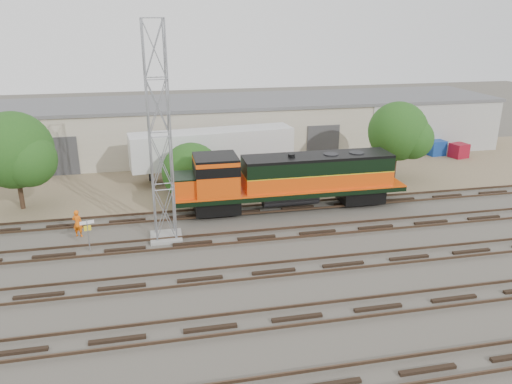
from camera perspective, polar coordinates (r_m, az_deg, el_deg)
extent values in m
plane|color=#47423A|center=(30.04, 0.66, -6.52)|extent=(140.00, 140.00, 0.00)
cube|color=#726047|center=(43.79, -3.60, 1.93)|extent=(80.00, 16.00, 0.02)
cube|color=black|center=(20.29, 8.55, -20.92)|extent=(80.00, 2.40, 0.14)
cube|color=#4C3828|center=(20.74, 7.82, -19.34)|extent=(80.00, 0.08, 0.14)
cube|color=black|center=(23.69, 4.72, -14.13)|extent=(80.00, 2.40, 0.14)
cube|color=#4C3828|center=(23.02, 5.27, -14.83)|extent=(80.00, 0.08, 0.14)
cube|color=#4C3828|center=(24.22, 4.21, -12.90)|extent=(80.00, 0.08, 0.14)
cube|color=black|center=(27.41, 2.04, -9.07)|extent=(80.00, 2.40, 0.14)
cube|color=#4C3828|center=(26.71, 2.43, -9.55)|extent=(80.00, 0.08, 0.14)
cube|color=#4C3828|center=(27.99, 1.67, -8.10)|extent=(80.00, 0.08, 0.14)
cube|color=black|center=(31.33, 0.06, -5.23)|extent=(80.00, 2.40, 0.14)
cube|color=#4C3828|center=(30.61, 0.35, -5.56)|extent=(80.00, 0.08, 0.14)
cube|color=#4C3828|center=(31.95, -0.22, -4.45)|extent=(80.00, 0.08, 0.14)
cube|color=black|center=(35.40, -1.45, -2.25)|extent=(80.00, 2.40, 0.14)
cube|color=#4C3828|center=(34.66, -1.22, -2.49)|extent=(80.00, 0.08, 0.14)
cube|color=#4C3828|center=(36.03, -1.67, -1.62)|extent=(80.00, 0.08, 0.14)
cube|color=#BCB39D|center=(50.84, -5.01, 7.26)|extent=(58.00, 10.00, 5.00)
cube|color=#59595B|center=(50.35, -5.09, 10.21)|extent=(58.40, 10.40, 0.30)
cube|color=#999993|center=(53.44, 20.02, 6.76)|extent=(14.00, 0.10, 5.00)
cube|color=#333335|center=(46.46, -21.58, 3.79)|extent=(3.20, 0.12, 3.40)
cube|color=#333335|center=(45.75, -11.67, 4.53)|extent=(3.20, 0.12, 3.40)
cube|color=#333335|center=(46.43, -1.73, 5.15)|extent=(3.20, 0.12, 3.40)
cube|color=#333335|center=(48.44, 7.66, 5.58)|extent=(3.20, 0.12, 3.40)
cube|color=#333335|center=(51.62, 16.12, 5.85)|extent=(3.20, 0.12, 3.40)
cube|color=black|center=(34.88, -4.51, -1.42)|extent=(3.10, 2.33, 0.97)
cube|color=black|center=(37.63, 11.79, -0.21)|extent=(3.10, 2.33, 0.97)
cube|color=black|center=(35.66, 3.98, 0.19)|extent=(16.48, 2.91, 0.34)
cylinder|color=black|center=(35.87, 3.95, -0.73)|extent=(4.07, 1.07, 1.07)
cube|color=#D8440A|center=(35.98, 6.98, 1.52)|extent=(10.66, 2.52, 1.16)
cube|color=black|center=(35.67, 7.05, 3.15)|extent=(10.66, 2.52, 0.97)
cube|color=black|center=(35.52, 7.09, 4.05)|extent=(10.66, 2.52, 0.19)
cube|color=#D8440A|center=(34.19, -4.60, 1.84)|extent=(2.91, 2.91, 2.52)
cube|color=black|center=(33.82, -4.67, 4.00)|extent=(2.91, 2.91, 0.16)
cube|color=#D8440A|center=(34.18, -8.28, 0.67)|extent=(1.55, 2.33, 1.36)
cube|color=gray|center=(31.87, -10.22, -5.06)|extent=(1.93, 1.93, 0.20)
cylinder|color=gray|center=(30.37, -12.11, 6.64)|extent=(0.10, 0.10, 12.88)
cylinder|color=gray|center=(30.39, -9.88, 6.79)|extent=(0.10, 0.10, 12.88)
cylinder|color=gray|center=(29.22, -12.10, 6.14)|extent=(0.10, 0.10, 12.88)
cylinder|color=gray|center=(29.23, -9.77, 6.30)|extent=(0.10, 0.10, 12.88)
cylinder|color=gray|center=(30.96, -18.60, -4.77)|extent=(0.06, 0.06, 1.97)
cube|color=white|center=(30.63, -18.77, -3.32)|extent=(0.79, 0.23, 0.20)
cube|color=yellow|center=(30.77, -18.70, -3.93)|extent=(0.40, 0.13, 0.31)
imported|color=orange|center=(33.28, -19.72, -3.39)|extent=(0.75, 0.62, 1.77)
cube|color=silver|center=(42.21, -4.98, 5.15)|extent=(13.89, 4.30, 2.84)
cube|color=black|center=(44.32, 1.85, 2.87)|extent=(2.81, 2.90, 1.05)
cube|color=black|center=(40.93, -11.70, 1.28)|extent=(0.16, 0.16, 1.37)
cube|color=black|center=(42.92, -12.07, 2.11)|extent=(0.16, 0.16, 1.37)
cube|color=navy|center=(53.21, 19.84, 4.79)|extent=(1.73, 1.64, 1.50)
cube|color=maroon|center=(53.04, 22.17, 4.40)|extent=(1.78, 1.71, 1.40)
cylinder|color=#382619|center=(39.48, -25.30, -0.05)|extent=(0.34, 0.34, 2.47)
sphere|color=#134415|center=(38.65, -25.96, 4.32)|extent=(5.40, 5.40, 5.40)
sphere|color=#134415|center=(37.76, -24.53, 3.36)|extent=(3.78, 3.78, 3.78)
cylinder|color=#382619|center=(38.76, -7.27, -0.24)|extent=(0.31, 0.31, 0.41)
sphere|color=#134415|center=(38.21, -7.38, 2.27)|extent=(4.49, 4.49, 4.49)
sphere|color=#134415|center=(37.77, -5.90, 1.42)|extent=(3.14, 3.14, 3.14)
cylinder|color=#382619|center=(43.90, 15.56, 2.94)|extent=(0.28, 0.28, 2.45)
sphere|color=#134415|center=(43.19, 15.91, 6.69)|extent=(4.90, 4.90, 4.90)
sphere|color=#134415|center=(43.13, 17.45, 5.85)|extent=(3.43, 3.43, 3.43)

